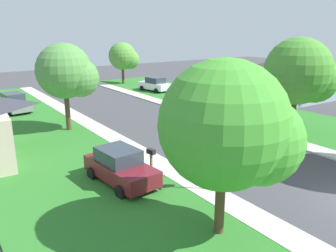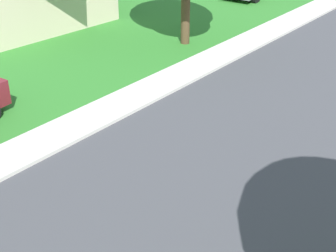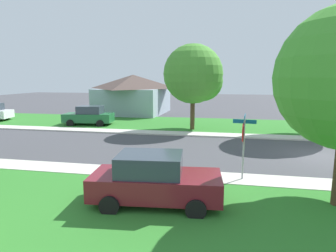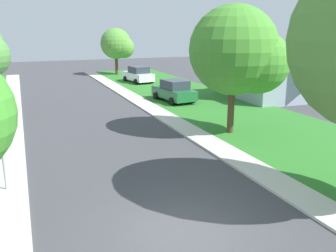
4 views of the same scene
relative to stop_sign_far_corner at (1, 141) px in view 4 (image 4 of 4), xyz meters
The scene contains 10 objects.
ground_plane 6.96m from the stop_sign_far_corner, 45.42° to the right, with size 120.00×120.00×0.00m, color #424247.
sidewalk_east 12.00m from the stop_sign_far_corner, 37.55° to the left, with size 1.40×56.00×0.10m, color beige.
lawn_east 15.95m from the stop_sign_far_corner, 27.14° to the left, with size 8.00×56.00×0.08m, color #2D7528.
sidewalk_west 7.46m from the stop_sign_far_corner, 89.98° to the left, with size 1.40×56.00×0.10m, color beige.
stop_sign_far_corner is the anchor object (origin of this frame).
car_white_driveway_right 26.71m from the stop_sign_far_corner, 62.08° to the left, with size 2.50×4.51×1.76m.
car_green_across_road 17.41m from the stop_sign_far_corner, 46.60° to the left, with size 2.38×4.47×1.76m.
tree_sidewalk_mid 12.22m from the stop_sign_far_corner, 14.89° to the left, with size 5.06×4.71×6.89m.
tree_across_right 33.24m from the stop_sign_far_corner, 68.32° to the left, with size 4.00×3.72×5.71m.
house_right_setback 24.12m from the stop_sign_far_corner, 28.22° to the left, with size 9.24×8.08×4.60m.
Camera 4 is at (-3.84, -8.33, 5.63)m, focal length 38.39 mm.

